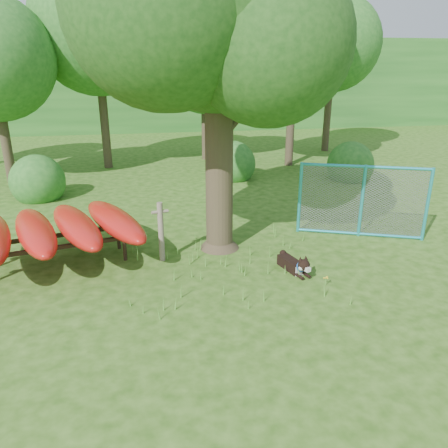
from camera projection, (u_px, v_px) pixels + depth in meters
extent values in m
plane|color=#244A0E|center=(225.00, 291.00, 8.79)|extent=(80.00, 80.00, 0.00)
cylinder|color=#342A1C|center=(219.00, 145.00, 10.02)|extent=(0.80, 0.80, 5.10)
cone|color=#342A1C|center=(219.00, 238.00, 10.81)|extent=(1.21, 1.21, 0.51)
sphere|color=#194313|center=(262.00, 28.00, 10.25)|extent=(3.67, 3.67, 3.67)
sphere|color=#194313|center=(164.00, 7.00, 8.18)|extent=(3.88, 3.88, 3.88)
sphere|color=#194313|center=(270.00, 43.00, 8.46)|extent=(3.26, 3.26, 3.26)
cylinder|color=#342A1C|center=(243.00, 112.00, 10.03)|extent=(1.28, 0.99, 1.09)
cylinder|color=#342A1C|center=(194.00, 95.00, 9.59)|extent=(1.20, 0.46, 1.04)
cylinder|color=#6D6052|center=(161.00, 232.00, 9.95)|extent=(0.15, 0.15, 1.41)
cylinder|color=#6D6052|center=(160.00, 212.00, 9.78)|extent=(0.39, 0.15, 0.08)
cylinder|color=black|center=(125.00, 249.00, 10.11)|extent=(0.10, 0.10, 0.54)
cylinder|color=black|center=(119.00, 238.00, 10.76)|extent=(0.10, 0.10, 0.54)
cube|color=black|center=(59.00, 247.00, 9.48)|extent=(3.17, 0.82, 0.09)
cube|color=black|center=(57.00, 236.00, 10.13)|extent=(3.17, 0.82, 0.09)
ellipsoid|color=red|center=(35.00, 231.00, 9.54)|extent=(1.77, 3.30, 0.52)
ellipsoid|color=red|center=(76.00, 226.00, 9.86)|extent=(1.87, 3.29, 0.52)
ellipsoid|color=red|center=(115.00, 221.00, 10.19)|extent=(1.96, 3.27, 0.52)
cube|color=black|center=(290.00, 264.00, 9.71)|extent=(0.44, 0.75, 0.24)
cube|color=beige|center=(298.00, 270.00, 9.46)|extent=(0.25, 0.19, 0.22)
sphere|color=black|center=(304.00, 265.00, 9.24)|extent=(0.26, 0.26, 0.26)
cube|color=beige|center=(307.00, 269.00, 9.15)|extent=(0.13, 0.16, 0.09)
sphere|color=beige|center=(301.00, 268.00, 9.20)|extent=(0.12, 0.12, 0.12)
sphere|color=beige|center=(307.00, 266.00, 9.27)|extent=(0.12, 0.12, 0.12)
cone|color=black|center=(300.00, 259.00, 9.20)|extent=(0.10, 0.11, 0.12)
cone|color=black|center=(306.00, 258.00, 9.26)|extent=(0.13, 0.14, 0.12)
cylinder|color=black|center=(299.00, 276.00, 9.32)|extent=(0.15, 0.31, 0.07)
cylinder|color=black|center=(306.00, 274.00, 9.39)|extent=(0.15, 0.31, 0.07)
sphere|color=black|center=(283.00, 253.00, 10.01)|extent=(0.16, 0.16, 0.16)
torus|color=#1857B4|center=(301.00, 266.00, 9.33)|extent=(0.26, 0.14, 0.25)
cylinder|color=#28A6BD|center=(300.00, 198.00, 11.61)|extent=(0.11, 0.11, 1.91)
cylinder|color=#28A6BD|center=(362.00, 201.00, 11.32)|extent=(0.11, 0.11, 1.91)
cylinder|color=#28A6BD|center=(427.00, 205.00, 11.02)|extent=(0.11, 0.11, 1.91)
cylinder|color=#28A6BD|center=(366.00, 167.00, 11.00)|extent=(2.99, 1.26, 0.07)
cylinder|color=#28A6BD|center=(358.00, 234.00, 11.63)|extent=(2.99, 1.26, 0.07)
plane|color=gray|center=(362.00, 201.00, 11.32)|extent=(2.96, 1.19, 3.19)
cylinder|color=#559631|center=(326.00, 282.00, 8.97)|extent=(0.02, 0.02, 0.18)
sphere|color=yellow|center=(326.00, 278.00, 8.94)|extent=(0.03, 0.03, 0.03)
sphere|color=yellow|center=(327.00, 277.00, 8.97)|extent=(0.03, 0.03, 0.03)
sphere|color=yellow|center=(324.00, 278.00, 8.96)|extent=(0.03, 0.03, 0.03)
sphere|color=yellow|center=(328.00, 278.00, 8.92)|extent=(0.03, 0.03, 0.03)
sphere|color=yellow|center=(326.00, 278.00, 8.91)|extent=(0.03, 0.03, 0.03)
cylinder|color=#342A1C|center=(3.00, 127.00, 16.18)|extent=(0.36, 0.36, 4.20)
cylinder|color=#342A1C|center=(103.00, 106.00, 18.44)|extent=(0.36, 0.36, 5.25)
sphere|color=#22601F|center=(96.00, 29.00, 17.41)|extent=(5.20, 5.20, 5.20)
cylinder|color=#342A1C|center=(205.00, 118.00, 20.38)|extent=(0.36, 0.36, 3.85)
sphere|color=#22601F|center=(204.00, 68.00, 19.62)|extent=(4.00, 4.00, 4.00)
cylinder|color=#342A1C|center=(291.00, 111.00, 18.98)|extent=(0.36, 0.36, 4.76)
sphere|color=#22601F|center=(295.00, 44.00, 18.04)|extent=(4.80, 4.80, 4.80)
cylinder|color=#342A1C|center=(328.00, 103.00, 22.24)|extent=(0.36, 0.36, 4.90)
sphere|color=#22601F|center=(333.00, 43.00, 21.27)|extent=(4.60, 4.60, 4.60)
sphere|color=#22601F|center=(40.00, 199.00, 14.85)|extent=(1.80, 1.80, 1.80)
sphere|color=#22601F|center=(349.00, 180.00, 17.29)|extent=(1.80, 1.80, 1.80)
sphere|color=#22601F|center=(233.00, 179.00, 17.44)|extent=(1.80, 1.80, 1.80)
cube|color=#22601F|center=(158.00, 82.00, 33.60)|extent=(80.00, 12.00, 6.00)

